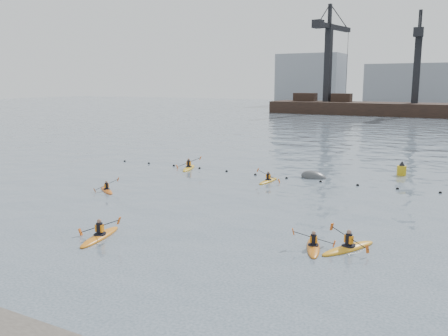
{
  "coord_description": "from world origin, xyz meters",
  "views": [
    {
      "loc": [
        15.4,
        -15.06,
        8.08
      ],
      "look_at": [
        1.33,
        10.56,
        2.8
      ],
      "focal_mm": 38.0,
      "sensor_mm": 36.0,
      "label": 1
    }
  ],
  "objects_px": {
    "kayaker_5": "(189,168)",
    "mooring_buoy": "(314,178)",
    "nav_buoy": "(402,170)",
    "kayaker_2": "(107,190)",
    "kayaker_3": "(268,181)",
    "kayaker_0": "(100,236)",
    "kayaker_1": "(348,247)",
    "kayaker_4": "(313,246)"
  },
  "relations": [
    {
      "from": "kayaker_5",
      "to": "mooring_buoy",
      "type": "xyz_separation_m",
      "value": [
        11.85,
        1.55,
        -0.11
      ]
    },
    {
      "from": "kayaker_1",
      "to": "mooring_buoy",
      "type": "relative_size",
      "value": 1.53
    },
    {
      "from": "kayaker_2",
      "to": "kayaker_3",
      "type": "bearing_deg",
      "value": -11.73
    },
    {
      "from": "mooring_buoy",
      "to": "nav_buoy",
      "type": "relative_size",
      "value": 1.58
    },
    {
      "from": "mooring_buoy",
      "to": "kayaker_3",
      "type": "bearing_deg",
      "value": -130.1
    },
    {
      "from": "kayaker_0",
      "to": "kayaker_4",
      "type": "distance_m",
      "value": 11.1
    },
    {
      "from": "kayaker_1",
      "to": "kayaker_3",
      "type": "distance_m",
      "value": 16.37
    },
    {
      "from": "kayaker_1",
      "to": "kayaker_4",
      "type": "height_order",
      "value": "kayaker_1"
    },
    {
      "from": "kayaker_4",
      "to": "nav_buoy",
      "type": "bearing_deg",
      "value": -111.45
    },
    {
      "from": "kayaker_1",
      "to": "kayaker_5",
      "type": "relative_size",
      "value": 0.97
    },
    {
      "from": "kayaker_3",
      "to": "kayaker_4",
      "type": "distance_m",
      "value": 16.02
    },
    {
      "from": "kayaker_1",
      "to": "kayaker_2",
      "type": "relative_size",
      "value": 1.33
    },
    {
      "from": "kayaker_0",
      "to": "mooring_buoy",
      "type": "xyz_separation_m",
      "value": [
        4.86,
        20.93,
        -0.11
      ]
    },
    {
      "from": "kayaker_1",
      "to": "kayaker_4",
      "type": "distance_m",
      "value": 1.7
    },
    {
      "from": "kayaker_2",
      "to": "kayaker_4",
      "type": "height_order",
      "value": "kayaker_4"
    },
    {
      "from": "nav_buoy",
      "to": "kayaker_3",
      "type": "bearing_deg",
      "value": -138.33
    },
    {
      "from": "kayaker_2",
      "to": "kayaker_4",
      "type": "bearing_deg",
      "value": -70.42
    },
    {
      "from": "kayaker_0",
      "to": "nav_buoy",
      "type": "relative_size",
      "value": 2.56
    },
    {
      "from": "kayaker_5",
      "to": "kayaker_0",
      "type": "bearing_deg",
      "value": -89.25
    },
    {
      "from": "kayaker_4",
      "to": "nav_buoy",
      "type": "height_order",
      "value": "nav_buoy"
    },
    {
      "from": "kayaker_5",
      "to": "mooring_buoy",
      "type": "bearing_deg",
      "value": -11.61
    },
    {
      "from": "kayaker_1",
      "to": "kayaker_2",
      "type": "distance_m",
      "value": 19.68
    },
    {
      "from": "kayaker_0",
      "to": "kayaker_5",
      "type": "xyz_separation_m",
      "value": [
        -6.99,
        19.37,
        -0.0
      ]
    },
    {
      "from": "kayaker_4",
      "to": "kayaker_2",
      "type": "bearing_deg",
      "value": -33.77
    },
    {
      "from": "kayaker_3",
      "to": "kayaker_2",
      "type": "bearing_deg",
      "value": -133.21
    },
    {
      "from": "mooring_buoy",
      "to": "kayaker_4",
      "type": "bearing_deg",
      "value": -72.01
    },
    {
      "from": "kayaker_3",
      "to": "kayaker_5",
      "type": "height_order",
      "value": "kayaker_5"
    },
    {
      "from": "kayaker_2",
      "to": "kayaker_3",
      "type": "height_order",
      "value": "kayaker_3"
    },
    {
      "from": "kayaker_2",
      "to": "mooring_buoy",
      "type": "relative_size",
      "value": 1.15
    },
    {
      "from": "kayaker_2",
      "to": "kayaker_3",
      "type": "relative_size",
      "value": 0.85
    },
    {
      "from": "kayaker_4",
      "to": "kayaker_3",
      "type": "bearing_deg",
      "value": -77.7
    },
    {
      "from": "kayaker_5",
      "to": "nav_buoy",
      "type": "bearing_deg",
      "value": 0.25
    },
    {
      "from": "kayaker_3",
      "to": "kayaker_5",
      "type": "distance_m",
      "value": 9.19
    },
    {
      "from": "kayaker_4",
      "to": "mooring_buoy",
      "type": "xyz_separation_m",
      "value": [
        -5.53,
        17.03,
        -0.1
      ]
    },
    {
      "from": "kayaker_0",
      "to": "kayaker_2",
      "type": "height_order",
      "value": "kayaker_0"
    },
    {
      "from": "kayaker_4",
      "to": "nav_buoy",
      "type": "relative_size",
      "value": 2.19
    },
    {
      "from": "kayaker_0",
      "to": "nav_buoy",
      "type": "xyz_separation_m",
      "value": [
        11.26,
        25.78,
        0.33
      ]
    },
    {
      "from": "kayaker_2",
      "to": "kayaker_5",
      "type": "height_order",
      "value": "kayaker_5"
    },
    {
      "from": "kayaker_5",
      "to": "nav_buoy",
      "type": "distance_m",
      "value": 19.34
    },
    {
      "from": "kayaker_4",
      "to": "mooring_buoy",
      "type": "bearing_deg",
      "value": -91.2
    },
    {
      "from": "kayaker_2",
      "to": "nav_buoy",
      "type": "distance_m",
      "value": 25.37
    },
    {
      "from": "kayaker_2",
      "to": "kayaker_3",
      "type": "xyz_separation_m",
      "value": [
        9.34,
        9.06,
        0.01
      ]
    }
  ]
}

